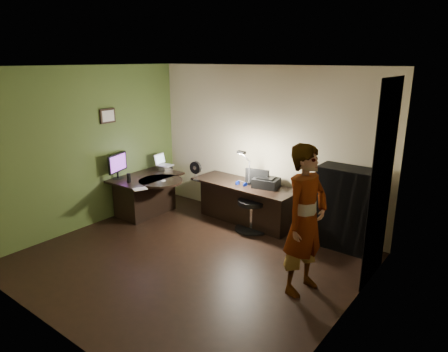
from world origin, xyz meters
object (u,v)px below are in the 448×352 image
Objects in this scene: cabinet at (345,208)px; person at (305,220)px; desk_left at (147,195)px; desk_right at (244,203)px; monitor at (117,170)px; office_chair at (252,202)px.

person reaches higher than cabinet.
person is (3.46, -0.56, 0.57)m from desk_left.
desk_right is 1.03× the size of person.
person reaches higher than monitor.
monitor is 0.27× the size of person.
cabinet is 1.25× the size of office_chair.
person is at bearing -9.77° from desk_left.
person is (1.51, -1.13, 0.43)m from office_chair.
office_chair is (1.95, 0.57, 0.14)m from desk_left.
person is (3.77, -0.18, 0.05)m from monitor.
person is at bearing -49.97° from office_chair.
cabinet reaches higher than desk_right.
desk_right is 1.77m from cabinet.
monitor is (-3.73, -1.27, 0.25)m from cabinet.
cabinet is at bearing 7.60° from desk_right.
cabinet is at bearing -0.78° from office_chair.
desk_right is at bearing -175.07° from cabinet.
monitor reaches higher than desk_right.
desk_right is 1.52× the size of cabinet.
desk_left is at bearing -176.70° from office_chair.
office_chair is at bearing 15.78° from desk_left.
cabinet is at bearing 14.05° from desk_left.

